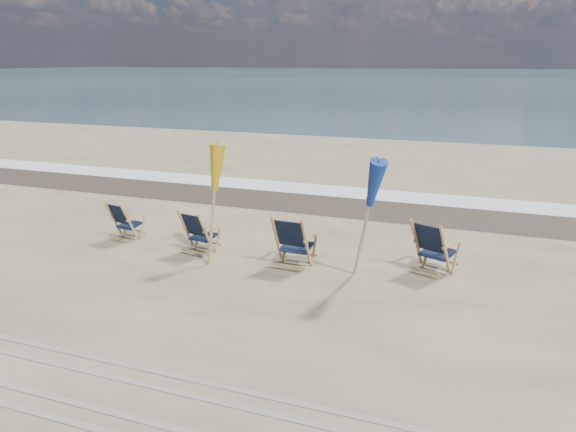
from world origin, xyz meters
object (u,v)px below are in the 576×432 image
Objects in this scene: beach_chair_1 at (206,234)px; umbrella_yellow at (212,175)px; umbrella_blue at (367,180)px; beach_chair_3 at (445,251)px; beach_chair_2 at (306,244)px; beach_chair_0 at (129,223)px.

beach_chair_1 is 1.33m from umbrella_yellow.
umbrella_blue is (2.90, 0.06, 0.11)m from umbrella_yellow.
beach_chair_3 reaches higher than beach_chair_1.
umbrella_blue is (1.11, -0.13, 1.32)m from beach_chair_2.
beach_chair_3 is (6.48, 0.26, 0.08)m from beach_chair_0.
beach_chair_3 is at bearing 26.38° from umbrella_blue.
umbrella_blue reaches higher than umbrella_yellow.
beach_chair_0 is 2.65m from umbrella_yellow.
umbrella_blue is (-1.31, -0.65, 1.32)m from beach_chair_3.
umbrella_blue reaches higher than beach_chair_3.
beach_chair_3 is at bearing -162.93° from beach_chair_1.
beach_chair_0 is at bearing 5.27° from beach_chair_1.
beach_chair_2 is at bearing 36.39° from beach_chair_3.
beach_chair_0 is 0.84× the size of beach_chair_2.
beach_chair_0 is 0.39× the size of umbrella_yellow.
beach_chair_1 is at bearing 30.11° from beach_chair_3.
beach_chair_3 is at bearing -165.13° from beach_chair_2.
beach_chair_1 is (1.95, -0.20, 0.02)m from beach_chair_0.
beach_chair_2 is 1.73m from umbrella_blue.
beach_chair_0 is at bearing -0.90° from beach_chair_2.
beach_chair_2 is at bearing -171.42° from beach_chair_0.
beach_chair_1 is 3.51m from umbrella_blue.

